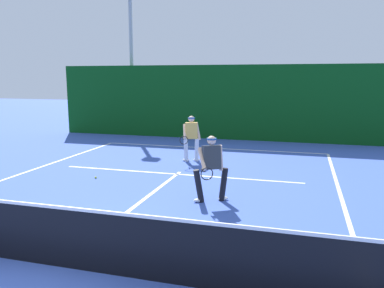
{
  "coord_description": "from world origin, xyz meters",
  "views": [
    {
      "loc": [
        3.64,
        -4.89,
        2.95
      ],
      "look_at": [
        0.53,
        5.95,
        1.0
      ],
      "focal_mm": 36.16,
      "sensor_mm": 36.0,
      "label": 1
    }
  ],
  "objects_px": {
    "player_near": "(211,166)",
    "light_pole": "(131,47)",
    "player_far": "(191,136)",
    "tennis_ball": "(96,177)"
  },
  "relations": [
    {
      "from": "player_near",
      "to": "player_far",
      "type": "height_order",
      "value": "player_far"
    },
    {
      "from": "light_pole",
      "to": "player_near",
      "type": "bearing_deg",
      "value": -56.8
    },
    {
      "from": "player_far",
      "to": "light_pole",
      "type": "bearing_deg",
      "value": -69.51
    },
    {
      "from": "light_pole",
      "to": "player_far",
      "type": "bearing_deg",
      "value": -50.45
    },
    {
      "from": "player_near",
      "to": "light_pole",
      "type": "xyz_separation_m",
      "value": [
        -6.73,
        10.29,
        3.63
      ]
    },
    {
      "from": "tennis_ball",
      "to": "light_pole",
      "type": "distance_m",
      "value": 10.6
    },
    {
      "from": "player_near",
      "to": "light_pole",
      "type": "bearing_deg",
      "value": -86.72
    },
    {
      "from": "tennis_ball",
      "to": "player_far",
      "type": "bearing_deg",
      "value": 56.18
    },
    {
      "from": "tennis_ball",
      "to": "player_near",
      "type": "bearing_deg",
      "value": -16.85
    },
    {
      "from": "player_far",
      "to": "tennis_ball",
      "type": "bearing_deg",
      "value": 37.13
    }
  ]
}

